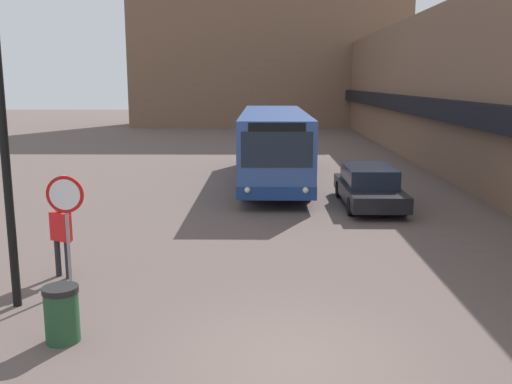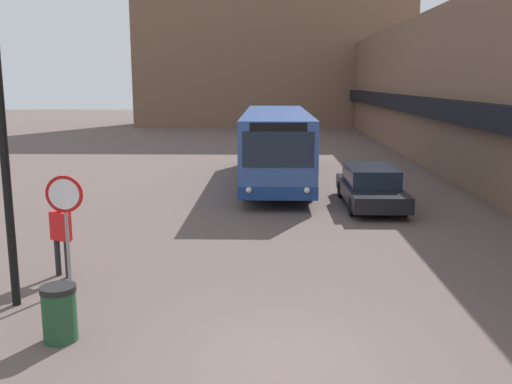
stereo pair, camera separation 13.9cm
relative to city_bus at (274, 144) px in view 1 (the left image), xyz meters
name	(u,v)px [view 1 (the left image)]	position (x,y,z in m)	size (l,w,h in m)	color
ground_plane	(292,362)	(0.03, -16.11, -1.64)	(160.00, 160.00, 0.00)	brown
building_row_right	(452,89)	(10.00, 7.89, 2.22)	(5.50, 60.00, 7.73)	brown
building_backdrop_far	(269,29)	(0.03, 32.79, 7.58)	(26.00, 8.00, 18.43)	brown
city_bus	(274,144)	(0.00, 0.00, 0.00)	(2.66, 12.22, 3.00)	#335193
parked_car_front	(369,186)	(3.23, -4.77, -0.95)	(1.87, 4.89, 1.37)	black
stop_sign	(66,208)	(-4.40, -13.11, 0.11)	(0.76, 0.08, 2.41)	gray
street_lamp	(12,66)	(-4.91, -13.94, 2.88)	(1.46, 0.36, 7.44)	black
pedestrian	(61,232)	(-4.83, -12.29, -0.62)	(0.51, 0.39, 1.70)	#232328
trash_bin	(62,314)	(-3.74, -15.45, -1.16)	(0.59, 0.59, 0.95)	#234C2D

